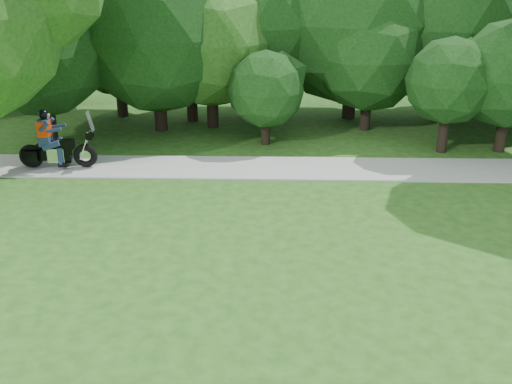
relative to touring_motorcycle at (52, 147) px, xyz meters
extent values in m
plane|color=#254D16|center=(8.69, -7.80, -0.76)|extent=(100.00, 100.00, 0.00)
cube|color=#9E9E99|center=(8.69, 0.20, -0.73)|extent=(60.00, 2.20, 0.06)
cylinder|color=black|center=(14.15, 6.93, 0.14)|extent=(0.53, 0.53, 1.80)
sphere|color=black|center=(14.15, 6.93, 3.20)|extent=(6.67, 6.67, 6.67)
cylinder|color=black|center=(10.43, 6.92, 0.14)|extent=(0.56, 0.56, 1.80)
sphere|color=black|center=(10.43, 6.92, 3.36)|extent=(7.16, 7.16, 7.16)
cylinder|color=black|center=(6.87, 2.99, -0.20)|extent=(0.34, 0.34, 1.13)
sphere|color=black|center=(6.87, 2.99, 1.29)|extent=(2.83, 2.83, 2.83)
cylinder|color=black|center=(-1.22, 3.15, 0.14)|extent=(0.44, 0.44, 1.80)
sphere|color=black|center=(-1.22, 3.15, 2.61)|extent=(4.84, 4.84, 4.84)
cylinder|color=black|center=(-3.40, 8.97, 0.14)|extent=(0.54, 0.54, 1.80)
sphere|color=black|center=(-3.40, 8.97, 3.26)|extent=(6.83, 6.83, 6.83)
cylinder|color=black|center=(17.58, 7.94, 0.14)|extent=(0.55, 0.55, 1.80)
cylinder|color=black|center=(0.52, 7.01, 0.14)|extent=(0.46, 0.46, 1.80)
sphere|color=black|center=(0.52, 7.01, 2.71)|extent=(5.16, 5.16, 5.16)
cylinder|color=black|center=(6.30, 7.14, 0.14)|extent=(0.54, 0.54, 1.80)
sphere|color=black|center=(6.30, 7.14, 3.24)|extent=(6.79, 6.79, 6.79)
cylinder|color=black|center=(2.64, 4.78, 0.14)|extent=(0.50, 0.50, 1.80)
sphere|color=black|center=(2.64, 4.78, 3.01)|extent=(6.06, 6.06, 6.06)
cylinder|color=black|center=(4.68, 5.31, 0.14)|extent=(0.47, 0.47, 1.80)
sphere|color=#1F4B15|center=(4.68, 5.31, 2.78)|extent=(5.37, 5.37, 5.37)
cylinder|color=black|center=(15.26, 2.33, 0.00)|extent=(0.39, 0.39, 1.52)
sphere|color=black|center=(15.26, 2.33, 1.99)|extent=(3.79, 3.79, 3.79)
cylinder|color=black|center=(10.87, 5.08, -0.01)|extent=(0.42, 0.42, 1.51)
sphere|color=black|center=(10.87, 5.08, 2.16)|extent=(4.34, 4.34, 4.34)
cylinder|color=black|center=(3.70, 6.36, 0.14)|extent=(0.46, 0.46, 1.80)
sphere|color=black|center=(3.70, 6.36, 2.70)|extent=(5.11, 5.11, 5.11)
cylinder|color=black|center=(13.17, 2.21, 0.01)|extent=(0.35, 0.35, 1.55)
sphere|color=black|center=(13.17, 2.21, 1.77)|extent=(3.03, 3.03, 3.03)
torus|color=black|center=(-0.71, -0.04, -0.31)|extent=(0.80, 0.27, 0.79)
torus|color=black|center=(1.03, 0.06, -0.31)|extent=(0.80, 0.27, 0.79)
cube|color=black|center=(-0.05, 0.00, -0.25)|extent=(1.27, 0.34, 0.36)
cube|color=silver|center=(0.12, 0.01, -0.25)|extent=(0.56, 0.41, 0.45)
cube|color=black|center=(0.40, 0.02, 0.09)|extent=(0.60, 0.37, 0.29)
cube|color=black|center=(-0.19, -0.01, 0.04)|extent=(0.61, 0.39, 0.11)
cylinder|color=silver|center=(1.07, 0.06, 0.09)|extent=(0.45, 0.08, 1.01)
cylinder|color=silver|center=(1.26, 0.07, 0.57)|extent=(0.08, 0.72, 0.04)
cube|color=black|center=(-0.64, -0.29, -0.25)|extent=(0.48, 0.16, 0.38)
cube|color=black|center=(-0.67, 0.21, -0.25)|extent=(0.48, 0.16, 0.38)
cube|color=navy|center=(-0.19, -0.01, 0.20)|extent=(0.36, 0.45, 0.27)
cube|color=navy|center=(-0.17, -0.01, 0.60)|extent=(0.32, 0.49, 0.63)
cube|color=#FC2F05|center=(-0.17, -0.01, 0.63)|extent=(0.36, 0.54, 0.50)
sphere|color=black|center=(-0.13, -0.01, 1.08)|extent=(0.32, 0.32, 0.32)
camera|label=1|loc=(7.09, -17.44, 5.52)|focal=40.00mm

